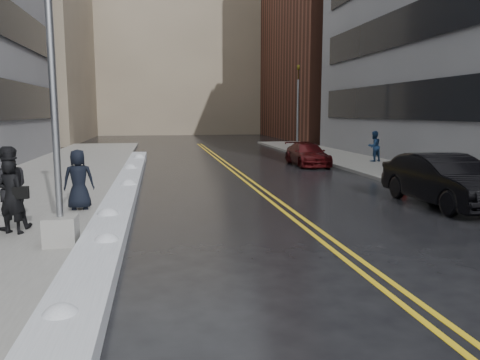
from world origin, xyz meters
name	(u,v)px	position (x,y,z in m)	size (l,w,h in m)	color
ground	(231,274)	(0.00, 0.00, 0.00)	(160.00, 160.00, 0.00)	black
sidewalk_west	(35,190)	(-5.75, 10.00, 0.07)	(5.50, 50.00, 0.15)	gray
sidewalk_east	(427,179)	(10.00, 10.00, 0.07)	(4.00, 50.00, 0.15)	gray
lane_line_left	(251,186)	(2.35, 10.00, 0.00)	(0.12, 50.00, 0.01)	gold
lane_line_right	(258,185)	(2.65, 10.00, 0.00)	(0.12, 50.00, 0.01)	gold
snow_ridge	(123,194)	(-2.45, 8.00, 0.17)	(0.90, 30.00, 0.34)	silver
building_west_far	(13,51)	(-15.50, 44.00, 9.00)	(14.00, 22.00, 18.00)	gray
building_east_far	(344,9)	(19.00, 42.00, 14.00)	(14.00, 20.00, 28.00)	#562D21
building_far	(179,54)	(2.00, 60.00, 11.00)	(36.00, 16.00, 22.00)	gray
lamppost	(55,131)	(-3.30, 2.00, 2.53)	(0.65, 0.65, 7.62)	gray
fire_hydrant	(405,169)	(9.00, 10.00, 0.55)	(0.26, 0.26, 0.73)	maroon
traffic_signal	(298,105)	(8.50, 24.00, 3.40)	(0.16, 0.20, 6.00)	gray
pedestrian_fedora	(11,197)	(-4.56, 3.14, 1.01)	(0.63, 0.41, 1.72)	black
pedestrian_b	(8,188)	(-4.75, 3.58, 1.14)	(0.96, 0.75, 1.97)	black
pedestrian_c	(79,180)	(-3.50, 5.68, 1.01)	(0.84, 0.55, 1.72)	black
pedestrian_east	(374,146)	(10.71, 16.50, 1.00)	(0.83, 0.65, 1.70)	navy
car_black	(444,180)	(7.50, 5.02, 0.81)	(1.71, 4.90, 1.61)	black
car_maroon	(307,154)	(6.82, 16.49, 0.61)	(1.71, 4.21, 1.22)	#39090B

